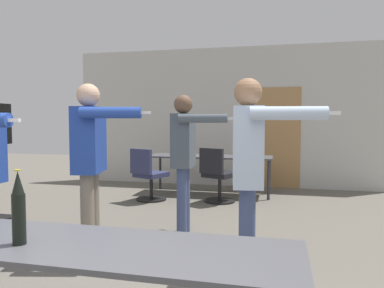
{
  "coord_description": "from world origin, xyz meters",
  "views": [
    {
      "loc": [
        1.16,
        -1.42,
        1.38
      ],
      "look_at": [
        0.14,
        2.88,
        1.1
      ],
      "focal_mm": 35.0,
      "sensor_mm": 36.0,
      "label": 1
    }
  ],
  "objects_px": {
    "office_chair_mid_tucked": "(148,177)",
    "office_chair_near_pushed": "(217,177)",
    "person_far_watching": "(91,152)",
    "beer_bottle": "(19,209)",
    "person_left_plaid": "(184,150)",
    "person_center_tall": "(249,161)"
  },
  "relations": [
    {
      "from": "office_chair_mid_tucked",
      "to": "person_left_plaid",
      "type": "bearing_deg",
      "value": -36.02
    },
    {
      "from": "person_far_watching",
      "to": "beer_bottle",
      "type": "height_order",
      "value": "person_far_watching"
    },
    {
      "from": "person_far_watching",
      "to": "office_chair_mid_tucked",
      "type": "height_order",
      "value": "person_far_watching"
    },
    {
      "from": "person_center_tall",
      "to": "office_chair_near_pushed",
      "type": "relative_size",
      "value": 1.86
    },
    {
      "from": "office_chair_mid_tucked",
      "to": "beer_bottle",
      "type": "xyz_separation_m",
      "value": [
        0.86,
        -4.33,
        0.49
      ]
    },
    {
      "from": "person_far_watching",
      "to": "office_chair_near_pushed",
      "type": "xyz_separation_m",
      "value": [
        0.86,
        2.68,
        -0.62
      ]
    },
    {
      "from": "office_chair_near_pushed",
      "to": "person_center_tall",
      "type": "bearing_deg",
      "value": -52.43
    },
    {
      "from": "person_left_plaid",
      "to": "person_center_tall",
      "type": "xyz_separation_m",
      "value": [
        0.88,
        -1.25,
        0.02
      ]
    },
    {
      "from": "person_center_tall",
      "to": "office_chair_near_pushed",
      "type": "xyz_separation_m",
      "value": [
        -0.78,
        3.04,
        -0.61
      ]
    },
    {
      "from": "office_chair_near_pushed",
      "to": "beer_bottle",
      "type": "distance_m",
      "value": 4.5
    },
    {
      "from": "office_chair_mid_tucked",
      "to": "office_chair_near_pushed",
      "type": "distance_m",
      "value": 1.18
    },
    {
      "from": "person_far_watching",
      "to": "beer_bottle",
      "type": "bearing_deg",
      "value": 4.59
    },
    {
      "from": "person_far_watching",
      "to": "beer_bottle",
      "type": "xyz_separation_m",
      "value": [
        0.55,
        -1.78,
        -0.15
      ]
    },
    {
      "from": "person_left_plaid",
      "to": "beer_bottle",
      "type": "relative_size",
      "value": 4.21
    },
    {
      "from": "person_left_plaid",
      "to": "person_far_watching",
      "type": "bearing_deg",
      "value": -42.88
    },
    {
      "from": "person_center_tall",
      "to": "office_chair_mid_tucked",
      "type": "height_order",
      "value": "person_center_tall"
    },
    {
      "from": "office_chair_mid_tucked",
      "to": "office_chair_near_pushed",
      "type": "bearing_deg",
      "value": 27.47
    },
    {
      "from": "beer_bottle",
      "to": "person_left_plaid",
      "type": "bearing_deg",
      "value": 85.41
    },
    {
      "from": "person_far_watching",
      "to": "person_center_tall",
      "type": "bearing_deg",
      "value": 65.14
    },
    {
      "from": "office_chair_near_pushed",
      "to": "beer_bottle",
      "type": "xyz_separation_m",
      "value": [
        -0.32,
        -4.46,
        0.48
      ]
    },
    {
      "from": "person_far_watching",
      "to": "office_chair_mid_tucked",
      "type": "relative_size",
      "value": 1.94
    },
    {
      "from": "person_left_plaid",
      "to": "person_center_tall",
      "type": "height_order",
      "value": "person_center_tall"
    }
  ]
}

